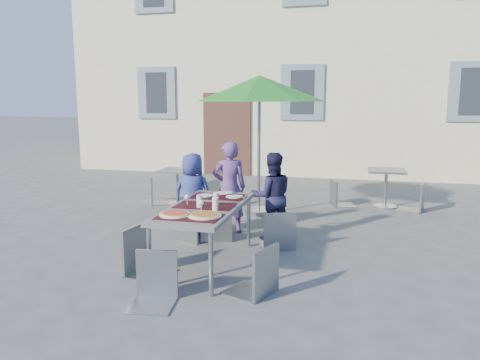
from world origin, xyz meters
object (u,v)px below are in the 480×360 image
(dining_table, at_px, (205,210))
(child_1, at_px, (229,188))
(chair_2, at_px, (279,206))
(pizza_near_left, at_px, (175,214))
(bg_chair_l_0, at_px, (157,173))
(chair_3, at_px, (141,222))
(child_0, at_px, (193,194))
(cafe_table_0, at_px, (178,182))
(bg_chair_r_1, at_px, (418,180))
(bg_chair_l_1, at_px, (339,177))
(pizza_near_right, at_px, (205,215))
(chair_4, at_px, (258,240))
(patio_umbrella, at_px, (259,90))
(chair_0, at_px, (192,207))
(chair_5, at_px, (153,248))
(cafe_table_1, at_px, (386,182))
(chair_1, at_px, (218,205))
(bg_chair_r_0, at_px, (208,176))
(child_2, at_px, (272,196))

(dining_table, bearing_deg, child_1, 93.91)
(chair_2, bearing_deg, pizza_near_left, -123.38)
(pizza_near_left, distance_m, bg_chair_l_0, 4.09)
(chair_3, xyz_separation_m, bg_chair_l_0, (-1.38, 3.54, -0.01))
(child_0, xyz_separation_m, chair_3, (-0.03, -1.67, 0.00))
(bg_chair_l_0, bearing_deg, cafe_table_0, -0.90)
(chair_2, height_order, bg_chair_r_1, chair_2)
(bg_chair_l_0, xyz_separation_m, bg_chair_l_1, (3.46, 0.64, -0.06))
(pizza_near_right, height_order, bg_chair_l_1, bg_chair_l_1)
(child_0, relative_size, bg_chair_r_1, 1.25)
(chair_3, xyz_separation_m, chair_4, (1.44, -0.28, -0.03))
(dining_table, distance_m, pizza_near_right, 0.53)
(bg_chair_l_1, bearing_deg, patio_umbrella, -141.88)
(dining_table, height_order, pizza_near_right, pizza_near_right)
(chair_0, distance_m, bg_chair_l_0, 2.67)
(bg_chair_l_1, bearing_deg, pizza_near_left, -110.76)
(cafe_table_0, bearing_deg, chair_0, -63.64)
(cafe_table_0, bearing_deg, chair_5, -71.52)
(cafe_table_0, bearing_deg, cafe_table_1, 10.09)
(chair_5, relative_size, bg_chair_l_0, 0.93)
(child_1, xyz_separation_m, chair_5, (-0.07, -2.61, -0.13))
(pizza_near_right, bearing_deg, bg_chair_l_0, 121.01)
(dining_table, bearing_deg, chair_4, -41.53)
(chair_5, xyz_separation_m, patio_umbrella, (0.27, 3.82, 1.61))
(chair_1, xyz_separation_m, bg_chair_l_0, (-1.86, 2.08, 0.09))
(bg_chair_r_0, bearing_deg, bg_chair_l_1, 18.34)
(chair_1, xyz_separation_m, bg_chair_r_1, (3.00, 2.64, 0.06))
(chair_5, bearing_deg, cafe_table_0, 108.48)
(child_1, relative_size, chair_3, 1.33)
(dining_table, height_order, pizza_near_left, pizza_near_left)
(pizza_near_right, height_order, bg_chair_r_0, bg_chair_r_0)
(cafe_table_0, bearing_deg, patio_umbrella, -13.77)
(chair_0, height_order, chair_3, chair_3)
(child_1, distance_m, chair_0, 0.72)
(dining_table, relative_size, child_0, 1.50)
(dining_table, height_order, bg_chair_r_1, bg_chair_r_1)
(child_1, bearing_deg, chair_3, 53.24)
(pizza_near_left, xyz_separation_m, chair_0, (-0.33, 1.45, -0.26))
(cafe_table_0, distance_m, cafe_table_1, 3.96)
(child_0, height_order, chair_0, child_0)
(chair_0, relative_size, chair_2, 0.87)
(chair_2, height_order, cafe_table_0, chair_2)
(child_2, bearing_deg, patio_umbrella, -92.54)
(pizza_near_left, height_order, chair_5, chair_5)
(pizza_near_left, xyz_separation_m, cafe_table_1, (2.48, 4.33, -0.28))
(patio_umbrella, relative_size, bg_chair_r_1, 2.45)
(cafe_table_0, height_order, bg_chair_l_1, bg_chair_l_1)
(pizza_near_left, height_order, chair_3, chair_3)
(child_2, height_order, bg_chair_l_0, child_2)
(pizza_near_right, bearing_deg, bg_chair_l_1, 73.14)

